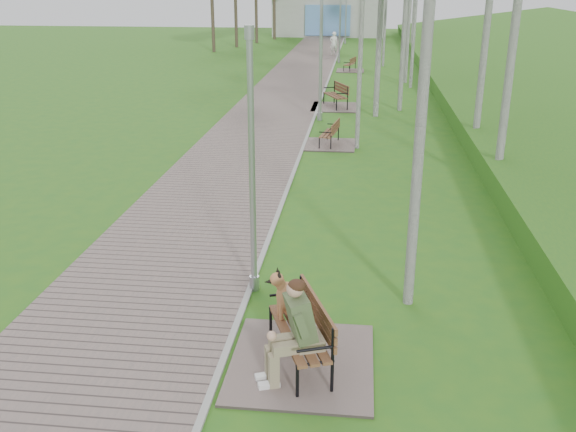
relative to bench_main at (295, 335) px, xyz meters
name	(u,v)px	position (x,y,z in m)	size (l,w,h in m)	color
ground	(258,268)	(-1.01, 3.10, -0.49)	(120.00, 120.00, 0.00)	#2B651E
walkway	(291,85)	(-2.76, 24.60, -0.47)	(3.50, 67.00, 0.04)	#72615C
kerb	(326,85)	(-1.01, 24.60, -0.47)	(0.10, 67.00, 0.05)	#999993
building_north	(329,13)	(-2.51, 54.07, 1.50)	(10.00, 5.20, 4.00)	#9E9E99
bench_main	(295,335)	(0.00, 0.00, 0.00)	(1.99, 2.21, 1.73)	#72615C
bench_second	(329,140)	(-0.21, 12.56, -0.31)	(1.59, 1.76, 0.97)	#72615C
bench_third	(335,102)	(-0.30, 18.96, -0.26)	(2.00, 2.23, 1.23)	#72615C
bench_far	(350,68)	(0.01, 30.14, -0.32)	(1.56, 1.73, 0.96)	#72615C
lamp_post_near	(252,176)	(-0.94, 2.23, 1.57)	(0.17, 0.17, 4.42)	#979A9F
lamp_post_second	(321,56)	(-0.77, 16.38, 1.90)	(0.20, 0.20, 5.11)	#979A9F
lamp_post_third	(340,29)	(-0.75, 33.78, 1.60)	(0.17, 0.17, 4.47)	#979A9F
lamp_post_far	(346,17)	(-0.76, 46.35, 1.59)	(0.17, 0.17, 4.46)	#979A9F
pedestrian_near	(334,43)	(-1.31, 38.10, 0.30)	(0.58, 0.38, 1.58)	white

